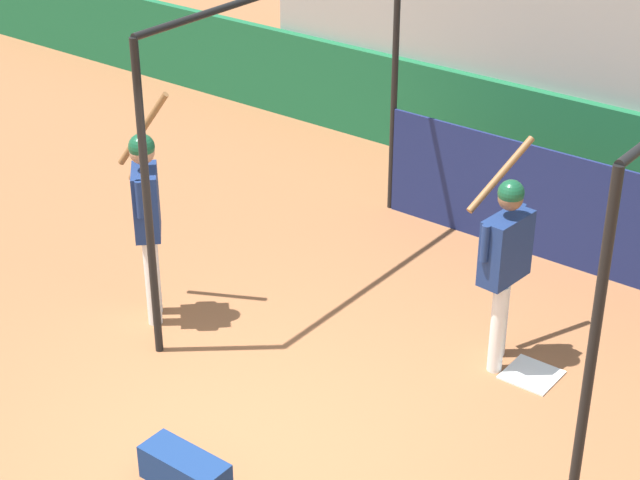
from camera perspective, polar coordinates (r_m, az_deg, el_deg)
name	(u,v)px	position (r m, az deg, el deg)	size (l,w,h in m)	color
ground_plane	(244,445)	(8.50, -4.06, -10.87)	(60.00, 60.00, 0.00)	#935B38
outfield_wall	(576,149)	(12.42, 13.48, 4.74)	(24.00, 0.12, 1.16)	#196038
batting_cage	(529,172)	(10.17, 11.09, 3.60)	(4.01, 3.71, 2.89)	black
home_plate	(531,375)	(9.40, 11.21, -7.06)	(0.44, 0.44, 0.02)	white
player_batter	(505,255)	(8.99, 9.84, -0.80)	(0.52, 0.95, 1.88)	white
player_waiting	(147,209)	(9.60, -9.23, 1.65)	(0.75, 0.62, 2.12)	white
equipment_bag	(185,471)	(8.09, -7.21, -12.12)	(0.70, 0.28, 0.28)	navy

